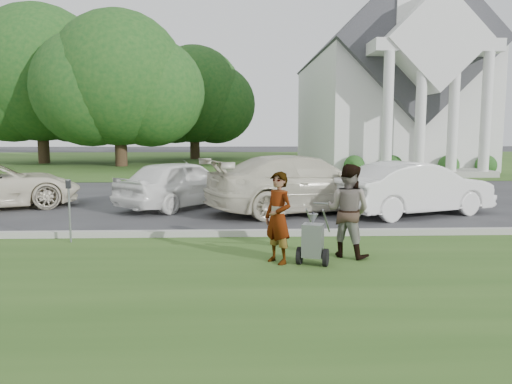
{
  "coord_description": "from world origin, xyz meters",
  "views": [
    {
      "loc": [
        -0.58,
        -10.07,
        2.31
      ],
      "look_at": [
        -0.21,
        0.0,
        1.05
      ],
      "focal_mm": 35.0,
      "sensor_mm": 36.0,
      "label": 1
    }
  ],
  "objects": [
    {
      "name": "person_left",
      "position": [
        0.11,
        -1.65,
        0.79
      ],
      "size": [
        0.66,
        0.69,
        1.59
      ],
      "primitive_type": "imported",
      "rotation": [
        0.0,
        0.0,
        -0.89
      ],
      "color": "#999999",
      "rests_on": "ground"
    },
    {
      "name": "tree_far",
      "position": [
        -14.01,
        24.99,
        5.69
      ],
      "size": [
        11.64,
        9.2,
        10.73
      ],
      "color": "#332316",
      "rests_on": "ground"
    },
    {
      "name": "church",
      "position": [
        9.0,
        23.11,
        5.94
      ],
      "size": [
        9.19,
        19.0,
        24.1
      ],
      "color": "white",
      "rests_on": "ground"
    },
    {
      "name": "tree_back",
      "position": [
        -4.01,
        29.99,
        4.73
      ],
      "size": [
        9.61,
        7.6,
        8.89
      ],
      "color": "#332316",
      "rests_on": "ground"
    },
    {
      "name": "curb",
      "position": [
        0.0,
        0.55,
        0.07
      ],
      "size": [
        80.0,
        0.18,
        0.15
      ],
      "primitive_type": "cube",
      "color": "#9E9E93",
      "rests_on": "ground"
    },
    {
      "name": "tree_left",
      "position": [
        -8.01,
        21.99,
        5.11
      ],
      "size": [
        10.63,
        8.4,
        9.71
      ],
      "color": "#332316",
      "rests_on": "ground"
    },
    {
      "name": "church_lawn",
      "position": [
        0.0,
        27.0,
        0.01
      ],
      "size": [
        80.0,
        30.0,
        0.01
      ],
      "primitive_type": "cube",
      "color": "#2D4E1B",
      "rests_on": "ground"
    },
    {
      "name": "striping_cart",
      "position": [
        0.69,
        -1.79,
        0.42
      ],
      "size": [
        0.75,
        1.12,
        0.97
      ],
      "rotation": [
        0.0,
        0.0,
        -0.34
      ],
      "color": "black",
      "rests_on": "ground"
    },
    {
      "name": "car_c",
      "position": [
        1.24,
        3.83,
        0.8
      ],
      "size": [
        5.96,
        4.08,
        1.6
      ],
      "primitive_type": "imported",
      "rotation": [
        0.0,
        0.0,
        1.94
      ],
      "color": "beige",
      "rests_on": "ground"
    },
    {
      "name": "car_b",
      "position": [
        -2.24,
        4.81,
        0.72
      ],
      "size": [
        4.05,
        4.29,
        1.43
      ],
      "primitive_type": "imported",
      "rotation": [
        0.0,
        0.0,
        2.42
      ],
      "color": "white",
      "rests_on": "ground"
    },
    {
      "name": "parking_meter_near",
      "position": [
        -4.01,
        0.08,
        0.83
      ],
      "size": [
        0.09,
        0.09,
        1.31
      ],
      "color": "gray",
      "rests_on": "ground"
    },
    {
      "name": "grass_strip",
      "position": [
        0.0,
        -3.0,
        0.01
      ],
      "size": [
        80.0,
        7.0,
        0.01
      ],
      "primitive_type": "cube",
      "color": "#2D4E1B",
      "rests_on": "ground"
    },
    {
      "name": "person_right",
      "position": [
        1.41,
        -1.25,
        0.84
      ],
      "size": [
        1.04,
        1.0,
        1.69
      ],
      "primitive_type": "imported",
      "rotation": [
        0.0,
        0.0,
        2.52
      ],
      "color": "#999999",
      "rests_on": "ground"
    },
    {
      "name": "car_d",
      "position": [
        4.24,
        3.21,
        0.72
      ],
      "size": [
        4.64,
        2.99,
        1.44
      ],
      "primitive_type": "imported",
      "rotation": [
        0.0,
        0.0,
        1.93
      ],
      "color": "white",
      "rests_on": "ground"
    },
    {
      "name": "ground",
      "position": [
        0.0,
        0.0,
        0.0
      ],
      "size": [
        120.0,
        120.0,
        0.0
      ],
      "primitive_type": "plane",
      "color": "#333335",
      "rests_on": "ground"
    }
  ]
}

